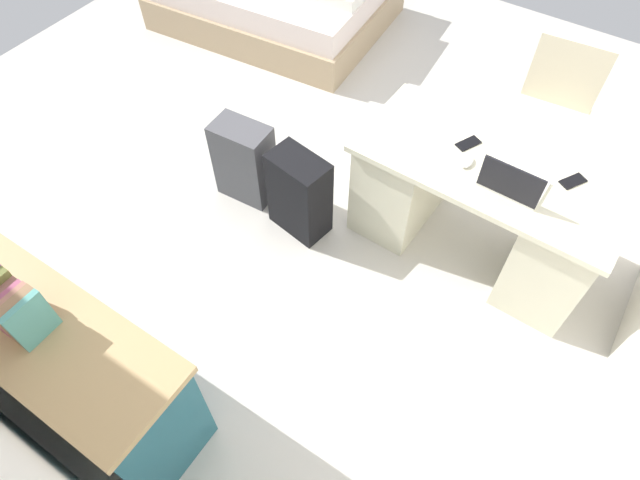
% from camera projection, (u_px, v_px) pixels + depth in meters
% --- Properties ---
extents(ground_plane, '(5.70, 5.70, 0.00)m').
position_uv_depth(ground_plane, '(296.00, 164.00, 3.87)').
color(ground_plane, beige).
extents(desk, '(1.46, 0.70, 0.73)m').
position_uv_depth(desk, '(478.00, 208.00, 3.13)').
color(desk, beige).
rests_on(desk, ground_plane).
extents(office_chair, '(0.52, 0.52, 0.94)m').
position_uv_depth(office_chair, '(545.00, 124.00, 3.50)').
color(office_chair, black).
rests_on(office_chair, ground_plane).
extents(credenza, '(1.80, 0.48, 0.75)m').
position_uv_depth(credenza, '(37.00, 341.00, 2.63)').
color(credenza, '#235B6B').
rests_on(credenza, ground_plane).
extents(suitcase_black, '(0.39, 0.28, 0.58)m').
position_uv_depth(suitcase_black, '(299.00, 194.00, 3.31)').
color(suitcase_black, black).
rests_on(suitcase_black, ground_plane).
extents(suitcase_spare_grey, '(0.37, 0.24, 0.56)m').
position_uv_depth(suitcase_spare_grey, '(244.00, 162.00, 3.49)').
color(suitcase_spare_grey, '#4C4C51').
rests_on(suitcase_spare_grey, ground_plane).
extents(laptop, '(0.32, 0.23, 0.21)m').
position_uv_depth(laptop, '(512.00, 183.00, 2.71)').
color(laptop, silver).
rests_on(laptop, desk).
extents(computer_mouse, '(0.06, 0.10, 0.03)m').
position_uv_depth(computer_mouse, '(467.00, 162.00, 2.85)').
color(computer_mouse, white).
rests_on(computer_mouse, desk).
extents(cell_phone_near_laptop, '(0.13, 0.15, 0.01)m').
position_uv_depth(cell_phone_near_laptop, '(573.00, 181.00, 2.78)').
color(cell_phone_near_laptop, black).
rests_on(cell_phone_near_laptop, desk).
extents(cell_phone_by_mouse, '(0.12, 0.15, 0.01)m').
position_uv_depth(cell_phone_by_mouse, '(468.00, 143.00, 2.94)').
color(cell_phone_by_mouse, black).
rests_on(cell_phone_by_mouse, desk).
extents(book_row, '(0.27, 0.17, 0.24)m').
position_uv_depth(book_row, '(12.00, 307.00, 2.18)').
color(book_row, teal).
rests_on(book_row, credenza).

